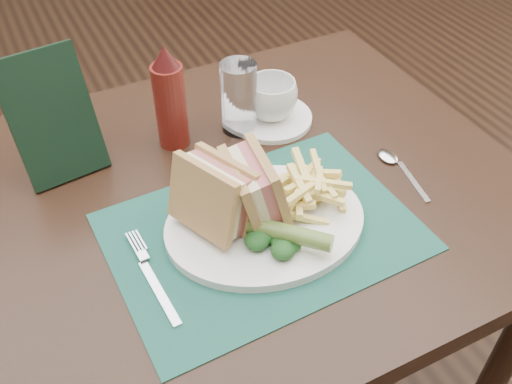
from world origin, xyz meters
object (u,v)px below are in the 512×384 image
sandwich_half_b (241,190)px  check_presenter (52,118)px  table_main (245,321)px  sandwich_half_a (202,203)px  placemat (262,232)px  drinking_glass (239,98)px  ketchup_bottle (170,97)px  coffee_cup (272,99)px  saucer (271,118)px  plate (265,223)px

sandwich_half_b → check_presenter: (-0.20, 0.25, 0.03)m
table_main → sandwich_half_a: sandwich_half_a is taller
placemat → drinking_glass: bearing=72.1°
placemat → drinking_glass: size_ratio=3.39×
table_main → drinking_glass: (0.06, 0.14, 0.44)m
table_main → ketchup_bottle: (-0.06, 0.16, 0.47)m
placemat → check_presenter: 0.37m
coffee_cup → check_presenter: size_ratio=0.44×
sandwich_half_b → saucer: bearing=60.0°
plate → drinking_glass: bearing=79.8°
sandwich_half_b → saucer: sandwich_half_b is taller
table_main → coffee_cup: 0.46m
table_main → ketchup_bottle: size_ratio=4.84×
sandwich_half_b → check_presenter: check_presenter is taller
coffee_cup → ketchup_bottle: size_ratio=0.50×
sandwich_half_a → table_main: bearing=16.0°
plate → sandwich_half_b: size_ratio=2.75×
table_main → sandwich_half_b: bearing=-115.5°
table_main → sandwich_half_a: size_ratio=7.98×
coffee_cup → sandwich_half_a: bearing=-135.4°
table_main → drinking_glass: bearing=66.3°
sandwich_half_b → sandwich_half_a: bearing=-171.3°
placemat → ketchup_bottle: size_ratio=2.37×
plate → sandwich_half_b: sandwich_half_b is taller
placemat → coffee_cup: size_ratio=4.77×
plate → coffee_cup: (0.13, 0.24, 0.04)m
sandwich_half_a → drinking_glass: 0.28m
sandwich_half_b → placemat: bearing=-46.1°
drinking_glass → check_presenter: check_presenter is taller
table_main → sandwich_half_b: sandwich_half_b is taller
plate → saucer: size_ratio=2.00×
ketchup_bottle → check_presenter: bearing=175.7°
ketchup_bottle → saucer: bearing=-5.5°
saucer → coffee_cup: (0.00, 0.00, 0.04)m
sandwich_half_a → coffee_cup: bearing=21.0°
coffee_cup → ketchup_bottle: (-0.18, 0.02, 0.05)m
table_main → saucer: saucer is taller
table_main → sandwich_half_b: 0.46m
check_presenter → drinking_glass: bearing=-12.7°
table_main → drinking_glass: 0.47m
drinking_glass → ketchup_bottle: size_ratio=0.70×
drinking_glass → coffee_cup: bearing=-3.6°
sandwich_half_b → drinking_glass: drinking_glass is taller
saucer → plate: bearing=-119.5°
plate → drinking_glass: (0.07, 0.24, 0.06)m
check_presenter → coffee_cup: bearing=-12.4°
coffee_cup → drinking_glass: drinking_glass is taller
plate → ketchup_bottle: size_ratio=1.61×
sandwich_half_a → ketchup_bottle: (0.04, 0.24, 0.02)m
saucer → table_main: bearing=-132.0°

